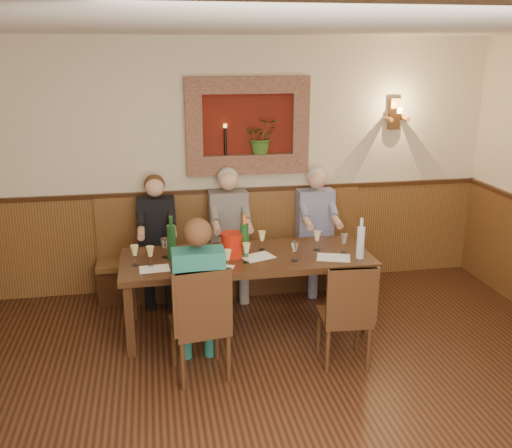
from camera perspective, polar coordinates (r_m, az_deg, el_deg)
The scene contains 32 objects.
ground_plane at distance 4.27m, azimuth 3.53°, elevation -21.38°, with size 6.00×6.00×0.00m, color black.
room_shell at distance 3.44m, azimuth 4.11°, elevation 4.14°, with size 6.04×6.04×2.82m.
wainscoting at distance 3.94m, azimuth 3.69°, elevation -14.67°, with size 6.02×6.02×1.15m.
wall_niche at distance 6.34m, azimuth -0.46°, elevation 9.37°, with size 1.36×0.30×1.06m.
wall_sconce at distance 6.79m, azimuth 13.73°, elevation 10.57°, with size 0.25×0.20×0.35m.
dining_table at distance 5.53m, azimuth -0.93°, elevation -3.92°, with size 2.40×0.90×0.75m.
bench at distance 6.52m, azimuth -2.29°, elevation -3.85°, with size 3.00×0.45×1.11m.
chair_near_left at distance 4.90m, azimuth -5.55°, elevation -11.82°, with size 0.51×0.51×1.01m.
chair_near_right at distance 5.14m, azimuth 8.78°, elevation -10.75°, with size 0.45×0.45×0.95m.
person_bench_left at distance 6.28m, azimuth -9.78°, elevation -2.56°, with size 0.40×0.49×1.38m.
person_bench_mid at distance 6.33m, azimuth -2.63°, elevation -1.97°, with size 0.42×0.52×1.43m.
person_bench_right at distance 6.53m, azimuth 6.05°, elevation -1.57°, with size 0.41×0.50×1.40m.
person_chair_front at distance 4.79m, azimuth -5.72°, elevation -8.62°, with size 0.41×0.51×1.41m.
spittoon_bucket at distance 5.45m, azimuth -2.40°, elevation -2.08°, with size 0.21×0.21×0.24m, color #B41A0B.
wine_bottle_green_a at distance 5.43m, azimuth -1.17°, elevation -1.55°, with size 0.10×0.10×0.42m.
wine_bottle_green_b at distance 5.39m, azimuth -8.44°, elevation -1.77°, with size 0.08×0.08×0.43m.
water_bottle at distance 5.48m, azimuth 10.42°, elevation -1.77°, with size 0.09×0.09×0.40m.
tasting_sheet_a at distance 5.26m, azimuth -10.12°, elevation -4.43°, with size 0.27×0.19×0.00m, color white.
tasting_sheet_b at distance 5.47m, azimuth 0.17°, elevation -3.30°, with size 0.30×0.21×0.00m, color white.
tasting_sheet_c at distance 5.50m, azimuth 7.75°, elevation -3.34°, with size 0.31×0.22×0.00m, color white.
tasting_sheet_d at distance 5.20m, azimuth -4.12°, elevation -4.46°, with size 0.32×0.23×0.00m, color white.
wine_glass_0 at distance 5.30m, azimuth -10.52°, elevation -3.20°, with size 0.08×0.08×0.19m, color #E9D78B, non-canonical shape.
wine_glass_1 at distance 5.49m, azimuth -9.12°, elevation -2.39°, with size 0.08×0.08×0.19m, color white, non-canonical shape.
wine_glass_2 at distance 5.21m, azimuth -7.25°, elevation -3.37°, with size 0.08×0.08×0.19m, color #E9D78B, non-canonical shape.
wine_glass_3 at distance 5.51m, azimuth -3.41°, elevation -2.15°, with size 0.08×0.08×0.19m, color white, non-canonical shape.
wine_glass_4 at distance 5.29m, azimuth -0.96°, elevation -2.91°, with size 0.08×0.08×0.19m, color #E9D78B, non-canonical shape.
wine_glass_5 at distance 5.63m, azimuth 0.61°, elevation -1.66°, with size 0.08×0.08×0.19m, color #E9D78B, non-canonical shape.
wine_glass_6 at distance 5.34m, azimuth 3.87°, elevation -2.76°, with size 0.08×0.08×0.19m, color white, non-canonical shape.
wine_glass_7 at distance 5.66m, azimuth 6.11°, elevation -1.67°, with size 0.08×0.08×0.19m, color #E9D78B, non-canonical shape.
wine_glass_8 at distance 5.61m, azimuth 8.78°, elevation -1.95°, with size 0.08×0.08×0.19m, color white, non-canonical shape.
wine_glass_9 at distance 5.13m, azimuth -2.87°, elevation -3.62°, with size 0.08×0.08×0.19m, color #E9D78B, non-canonical shape.
wine_glass_10 at distance 5.35m, azimuth -12.02°, elevation -3.09°, with size 0.08×0.08×0.19m, color #E9D78B, non-canonical shape.
Camera 1 is at (-0.85, -3.24, 2.65)m, focal length 40.00 mm.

